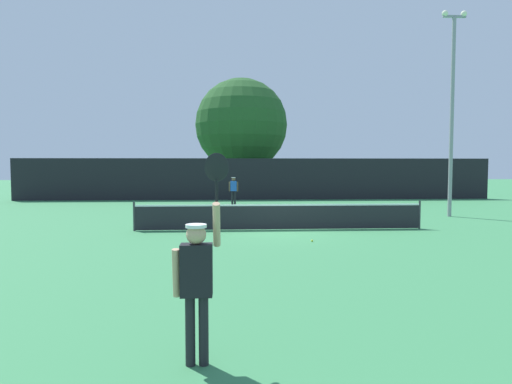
{
  "coord_description": "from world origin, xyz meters",
  "views": [
    {
      "loc": [
        -1.83,
        -16.61,
        2.41
      ],
      "look_at": [
        -0.67,
        3.67,
        1.21
      ],
      "focal_mm": 31.39,
      "sensor_mm": 36.0,
      "label": 1
    }
  ],
  "objects": [
    {
      "name": "player_receiving",
      "position": [
        -1.65,
        10.93,
        1.04
      ],
      "size": [
        0.57,
        0.25,
        1.69
      ],
      "rotation": [
        0.0,
        0.0,
        3.14
      ],
      "color": "blue",
      "rests_on": "ground"
    },
    {
      "name": "perimeter_fence",
      "position": [
        0.0,
        14.79,
        1.46
      ],
      "size": [
        33.58,
        0.12,
        2.92
      ],
      "primitive_type": "cube",
      "color": "black",
      "rests_on": "ground"
    },
    {
      "name": "parked_car_near",
      "position": [
        6.07,
        22.19,
        0.78
      ],
      "size": [
        2.39,
        4.4,
        1.69
      ],
      "rotation": [
        0.0,
        0.0,
        0.12
      ],
      "color": "red",
      "rests_on": "ground"
    },
    {
      "name": "light_pole",
      "position": [
        8.54,
        3.94,
        5.37
      ],
      "size": [
        1.18,
        0.28,
        9.57
      ],
      "color": "gray",
      "rests_on": "ground"
    },
    {
      "name": "player_serving",
      "position": [
        -2.23,
        -11.3,
        1.14
      ],
      "size": [
        0.68,
        0.4,
        2.57
      ],
      "color": "black",
      "rests_on": "ground"
    },
    {
      "name": "tennis_net",
      "position": [
        0.0,
        0.0,
        0.51
      ],
      "size": [
        10.85,
        0.08,
        1.07
      ],
      "color": "#232328",
      "rests_on": "ground"
    },
    {
      "name": "ground_plane",
      "position": [
        0.0,
        0.0,
        0.0
      ],
      "size": [
        120.0,
        120.0,
        0.0
      ],
      "primitive_type": "plane",
      "color": "#387F4C"
    },
    {
      "name": "tennis_ball",
      "position": [
        0.74,
        -2.72,
        0.03
      ],
      "size": [
        0.07,
        0.07,
        0.07
      ],
      "primitive_type": "sphere",
      "color": "#CCE033",
      "rests_on": "ground"
    },
    {
      "name": "parked_car_mid",
      "position": [
        9.89,
        22.1,
        0.78
      ],
      "size": [
        2.29,
        4.36,
        1.69
      ],
      "rotation": [
        0.0,
        0.0,
        -0.1
      ],
      "color": "red",
      "rests_on": "ground"
    },
    {
      "name": "large_tree",
      "position": [
        -0.92,
        20.34,
        5.75
      ],
      "size": [
        7.54,
        7.54,
        9.53
      ],
      "color": "brown",
      "rests_on": "ground"
    }
  ]
}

